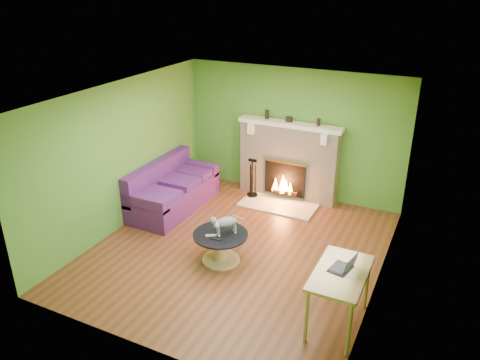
# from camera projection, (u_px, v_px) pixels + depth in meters

# --- Properties ---
(floor) EXTENTS (5.00, 5.00, 0.00)m
(floor) POSITION_uv_depth(u_px,v_px,m) (238.00, 249.00, 7.79)
(floor) COLOR #5E2E1A
(floor) RESTS_ON ground
(ceiling) EXTENTS (5.00, 5.00, 0.00)m
(ceiling) POSITION_uv_depth(u_px,v_px,m) (238.00, 95.00, 6.75)
(ceiling) COLOR white
(ceiling) RESTS_ON wall_back
(wall_back) EXTENTS (5.00, 0.00, 5.00)m
(wall_back) POSITION_uv_depth(u_px,v_px,m) (293.00, 133.00, 9.33)
(wall_back) COLOR #47842B
(wall_back) RESTS_ON floor
(wall_front) EXTENTS (5.00, 0.00, 5.00)m
(wall_front) POSITION_uv_depth(u_px,v_px,m) (139.00, 258.00, 5.21)
(wall_front) COLOR #47842B
(wall_front) RESTS_ON floor
(wall_left) EXTENTS (0.00, 5.00, 5.00)m
(wall_left) POSITION_uv_depth(u_px,v_px,m) (122.00, 156.00, 8.17)
(wall_left) COLOR #47842B
(wall_left) RESTS_ON floor
(wall_right) EXTENTS (0.00, 5.00, 5.00)m
(wall_right) POSITION_uv_depth(u_px,v_px,m) (386.00, 206.00, 6.37)
(wall_right) COLOR #47842B
(wall_right) RESTS_ON floor
(window_frame) EXTENTS (0.00, 1.20, 1.20)m
(window_frame) POSITION_uv_depth(u_px,v_px,m) (374.00, 218.00, 5.53)
(window_frame) COLOR silver
(window_frame) RESTS_ON wall_right
(window_pane) EXTENTS (0.00, 1.06, 1.06)m
(window_pane) POSITION_uv_depth(u_px,v_px,m) (373.00, 218.00, 5.53)
(window_pane) COLOR white
(window_pane) RESTS_ON wall_right
(fireplace) EXTENTS (2.10, 0.46, 1.58)m
(fireplace) POSITION_uv_depth(u_px,v_px,m) (289.00, 161.00, 9.39)
(fireplace) COLOR beige
(fireplace) RESTS_ON floor
(hearth) EXTENTS (1.50, 0.75, 0.03)m
(hearth) POSITION_uv_depth(u_px,v_px,m) (278.00, 205.00, 9.27)
(hearth) COLOR beige
(hearth) RESTS_ON floor
(mantel) EXTENTS (2.10, 0.28, 0.08)m
(mantel) POSITION_uv_depth(u_px,v_px,m) (290.00, 124.00, 9.06)
(mantel) COLOR silver
(mantel) RESTS_ON fireplace
(sofa) EXTENTS (0.92, 2.03, 0.91)m
(sofa) POSITION_uv_depth(u_px,v_px,m) (172.00, 191.00, 9.09)
(sofa) COLOR #40195F
(sofa) RESTS_ON floor
(coffee_table) EXTENTS (0.87, 0.87, 0.49)m
(coffee_table) POSITION_uv_depth(u_px,v_px,m) (221.00, 245.00, 7.37)
(coffee_table) COLOR tan
(coffee_table) RESTS_ON floor
(desk) EXTENTS (0.63, 1.09, 0.81)m
(desk) POSITION_uv_depth(u_px,v_px,m) (340.00, 278.00, 5.85)
(desk) COLOR tan
(desk) RESTS_ON floor
(cat) EXTENTS (0.51, 0.53, 0.34)m
(cat) POSITION_uv_depth(u_px,v_px,m) (226.00, 224.00, 7.23)
(cat) COLOR slate
(cat) RESTS_ON coffee_table
(remote_silver) EXTENTS (0.17, 0.13, 0.02)m
(remote_silver) POSITION_uv_depth(u_px,v_px,m) (211.00, 235.00, 7.23)
(remote_silver) COLOR #98979A
(remote_silver) RESTS_ON coffee_table
(remote_black) EXTENTS (0.16, 0.05, 0.02)m
(remote_black) POSITION_uv_depth(u_px,v_px,m) (216.00, 239.00, 7.13)
(remote_black) COLOR black
(remote_black) RESTS_ON coffee_table
(laptop) EXTENTS (0.33, 0.36, 0.23)m
(laptop) POSITION_uv_depth(u_px,v_px,m) (341.00, 261.00, 5.81)
(laptop) COLOR black
(laptop) RESTS_ON desk
(fire_tools) EXTENTS (0.22, 0.22, 0.81)m
(fire_tools) POSITION_uv_depth(u_px,v_px,m) (252.00, 177.00, 9.47)
(fire_tools) COLOR black
(fire_tools) RESTS_ON hearth
(mantel_vase_left) EXTENTS (0.08, 0.08, 0.18)m
(mantel_vase_left) POSITION_uv_depth(u_px,v_px,m) (267.00, 114.00, 9.24)
(mantel_vase_left) COLOR black
(mantel_vase_left) RESTS_ON mantel
(mantel_vase_right) EXTENTS (0.07, 0.07, 0.14)m
(mantel_vase_right) POSITION_uv_depth(u_px,v_px,m) (319.00, 122.00, 8.82)
(mantel_vase_right) COLOR black
(mantel_vase_right) RESTS_ON mantel
(mantel_box) EXTENTS (0.12, 0.08, 0.10)m
(mantel_box) POSITION_uv_depth(u_px,v_px,m) (289.00, 119.00, 9.07)
(mantel_box) COLOR black
(mantel_box) RESTS_ON mantel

